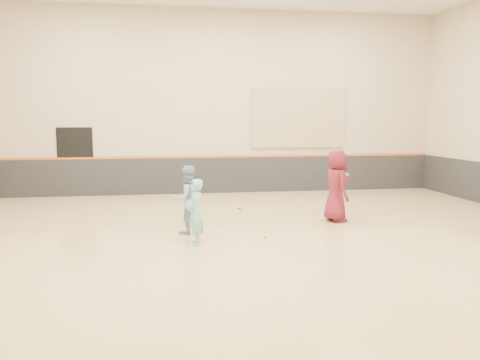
{
  "coord_description": "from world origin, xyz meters",
  "views": [
    {
      "loc": [
        -1.57,
        -9.46,
        2.44
      ],
      "look_at": [
        -0.06,
        0.4,
        1.15
      ],
      "focal_mm": 35.0,
      "sensor_mm": 36.0,
      "label": 1
    }
  ],
  "objects": [
    {
      "name": "room",
      "position": [
        0.0,
        0.0,
        0.81
      ],
      "size": [
        15.04,
        12.04,
        6.22
      ],
      "color": "tan",
      "rests_on": "ground"
    },
    {
      "name": "wainscot_back",
      "position": [
        0.0,
        5.97,
        0.6
      ],
      "size": [
        14.9,
        0.04,
        1.2
      ],
      "primitive_type": "cube",
      "color": "#232326",
      "rests_on": "floor"
    },
    {
      "name": "accent_stripe",
      "position": [
        0.0,
        5.96,
        1.22
      ],
      "size": [
        14.9,
        0.03,
        0.06
      ],
      "primitive_type": "cube",
      "color": "#D85914",
      "rests_on": "wall_back"
    },
    {
      "name": "acoustic_panel",
      "position": [
        2.8,
        5.95,
        2.5
      ],
      "size": [
        3.2,
        0.08,
        2.0
      ],
      "primitive_type": "cube",
      "color": "tan",
      "rests_on": "wall_back"
    },
    {
      "name": "doorway",
      "position": [
        -4.5,
        5.98,
        1.1
      ],
      "size": [
        1.1,
        0.05,
        2.2
      ],
      "primitive_type": "cube",
      "color": "black",
      "rests_on": "floor"
    },
    {
      "name": "girl",
      "position": [
        -1.07,
        -0.45,
        0.65
      ],
      "size": [
        0.35,
        0.5,
        1.29
      ],
      "primitive_type": "imported",
      "rotation": [
        0.0,
        0.0,
        -1.66
      ],
      "color": "#7BD5D0",
      "rests_on": "floor"
    },
    {
      "name": "instructor",
      "position": [
        -1.19,
        0.54,
        0.73
      ],
      "size": [
        0.87,
        0.78,
        1.47
      ],
      "primitive_type": "imported",
      "rotation": [
        0.0,
        0.0,
        3.53
      ],
      "color": "#89A6D4",
      "rests_on": "floor"
    },
    {
      "name": "young_man",
      "position": [
        2.4,
        1.18,
        0.86
      ],
      "size": [
        0.63,
        0.89,
        1.73
      ],
      "primitive_type": "imported",
      "rotation": [
        0.0,
        0.0,
        1.66
      ],
      "color": "maroon",
      "rests_on": "floor"
    },
    {
      "name": "held_racket",
      "position": [
        -1.03,
        0.26,
        0.59
      ],
      "size": [
        0.42,
        0.42,
        0.47
      ],
      "primitive_type": null,
      "color": "gold",
      "rests_on": "instructor"
    },
    {
      "name": "spare_racket",
      "position": [
        0.21,
        3.25,
        0.02
      ],
      "size": [
        0.61,
        0.61,
        0.05
      ],
      "primitive_type": null,
      "color": "yellow",
      "rests_on": "floor"
    },
    {
      "name": "ball_under_racket",
      "position": [
        0.37,
        -0.18,
        0.03
      ],
      "size": [
        0.07,
        0.07,
        0.07
      ],
      "primitive_type": "sphere",
      "color": "#BFDE33",
      "rests_on": "floor"
    },
    {
      "name": "ball_in_hand",
      "position": [
        2.59,
        0.99,
        1.15
      ],
      "size": [
        0.07,
        0.07,
        0.07
      ],
      "primitive_type": "sphere",
      "color": "#BDDE33",
      "rests_on": "young_man"
    },
    {
      "name": "ball_beside_spare",
      "position": [
        0.74,
        3.64,
        0.03
      ],
      "size": [
        0.07,
        0.07,
        0.07
      ],
      "primitive_type": "sphere",
      "color": "#C9DA32",
      "rests_on": "floor"
    }
  ]
}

